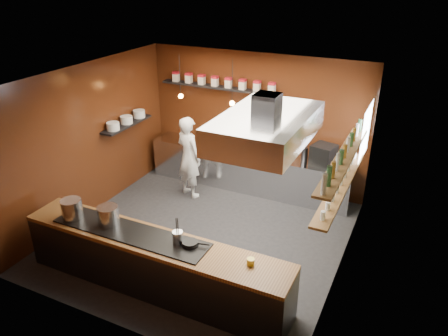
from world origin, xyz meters
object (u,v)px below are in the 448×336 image
Objects in this scene: extractor_hood at (266,127)px; chef at (189,157)px; stockpot_small at (108,215)px; espresso_machine at (323,155)px; stockpot_large at (72,209)px.

extractor_hood is 3.32m from chef.
espresso_machine reaches higher than stockpot_small.
extractor_hood is 1.11× the size of chef.
stockpot_small is 0.74× the size of espresso_machine.
stockpot_small is at bearing -109.47° from espresso_machine.
extractor_hood is at bearing -83.60° from espresso_machine.
chef is (-0.22, 2.89, -0.19)m from stockpot_small.
chef is (0.43, 3.00, -0.20)m from stockpot_large.
stockpot_small is 4.46m from espresso_machine.
extractor_hood is at bearing 164.55° from chef.
espresso_machine reaches higher than stockpot_large.
stockpot_small is at bearing -151.25° from extractor_hood.
stockpot_large is 0.65m from stockpot_small.
chef is at bearing 81.89° from stockpot_large.
espresso_machine is (3.11, 3.83, 0.02)m from stockpot_large.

